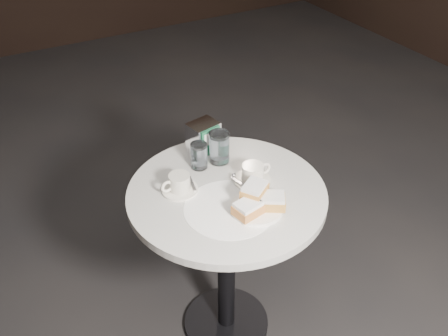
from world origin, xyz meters
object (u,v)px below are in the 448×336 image
water_glass_left (199,156)px  napkin_dispenser (204,138)px  water_glass_right (219,148)px  coffee_cup_right (253,174)px  beignet_plate (258,203)px  cafe_table (227,232)px  coffee_cup_left (179,184)px

water_glass_left → napkin_dispenser: napkin_dispenser is taller
water_glass_right → coffee_cup_right: bearing=-75.4°
beignet_plate → napkin_dispenser: (0.00, 0.39, 0.03)m
napkin_dispenser → water_glass_left: bearing=-138.6°
water_glass_left → coffee_cup_right: bearing=-53.5°
cafe_table → water_glass_left: bearing=96.3°
cafe_table → coffee_cup_right: size_ratio=5.23×
coffee_cup_right → water_glass_right: 0.18m
coffee_cup_right → water_glass_left: (-0.13, 0.17, 0.02)m
beignet_plate → cafe_table: bearing=105.6°
coffee_cup_left → coffee_cup_right: 0.26m
napkin_dispenser → beignet_plate: bearing=-102.2°
napkin_dispenser → cafe_table: bearing=-111.0°
cafe_table → water_glass_left: (-0.02, 0.17, 0.25)m
cafe_table → beignet_plate: beignet_plate is taller
coffee_cup_right → water_glass_right: (-0.04, 0.17, 0.03)m
cafe_table → coffee_cup_right: 0.25m
coffee_cup_left → water_glass_left: 0.16m
beignet_plate → water_glass_right: bearing=85.3°
coffee_cup_right → napkin_dispenser: bearing=104.9°
coffee_cup_left → coffee_cup_right: size_ratio=0.97×
coffee_cup_left → napkin_dispenser: bearing=39.9°
beignet_plate → coffee_cup_right: bearing=63.8°
water_glass_right → coffee_cup_left: bearing=-156.2°
beignet_plate → coffee_cup_left: bearing=130.0°
cafe_table → beignet_plate: 0.27m
cafe_table → napkin_dispenser: (0.04, 0.26, 0.26)m
cafe_table → beignet_plate: size_ratio=3.77×
coffee_cup_left → water_glass_right: water_glass_right is taller
water_glass_left → water_glass_right: (0.08, -0.00, 0.01)m
coffee_cup_left → coffee_cup_right: (0.25, -0.08, 0.00)m
cafe_table → coffee_cup_left: 0.28m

